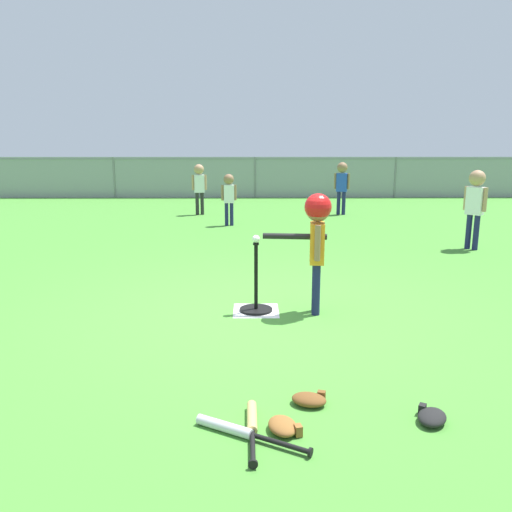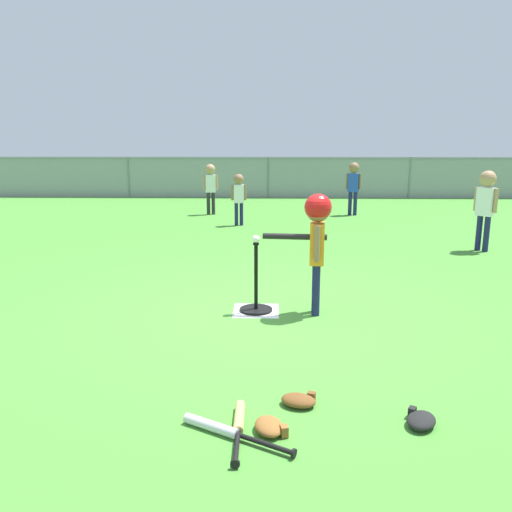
{
  "view_description": "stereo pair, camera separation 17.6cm",
  "coord_description": "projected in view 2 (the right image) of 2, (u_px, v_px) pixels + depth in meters",
  "views": [
    {
      "loc": [
        -0.1,
        -4.68,
        1.64
      ],
      "look_at": [
        -0.06,
        0.14,
        0.55
      ],
      "focal_mm": 36.48,
      "sensor_mm": 36.0,
      "label": 1
    },
    {
      "loc": [
        0.07,
        -4.68,
        1.64
      ],
      "look_at": [
        -0.06,
        0.14,
        0.55
      ],
      "focal_mm": 36.48,
      "sensor_mm": 36.0,
      "label": 2
    }
  ],
  "objects": [
    {
      "name": "ground_plane",
      "position": [
        262.0,
        316.0,
        4.92
      ],
      "size": [
        60.0,
        60.0,
        0.0
      ],
      "primitive_type": "plane",
      "color": "#478C33"
    },
    {
      "name": "home_plate",
      "position": [
        256.0,
        311.0,
        5.07
      ],
      "size": [
        0.44,
        0.44,
        0.01
      ],
      "primitive_type": "cube",
      "color": "white",
      "rests_on": "ground_plane"
    },
    {
      "name": "batting_tee",
      "position": [
        256.0,
        300.0,
        5.04
      ],
      "size": [
        0.32,
        0.32,
        0.68
      ],
      "color": "black",
      "rests_on": "ground_plane"
    },
    {
      "name": "baseball_on_tee",
      "position": [
        256.0,
        239.0,
        4.91
      ],
      "size": [
        0.07,
        0.07,
        0.07
      ],
      "primitive_type": "sphere",
      "color": "white",
      "rests_on": "batting_tee"
    },
    {
      "name": "batter_child",
      "position": [
        317.0,
        229.0,
        4.82
      ],
      "size": [
        0.64,
        0.33,
        1.15
      ],
      "color": "#191E4C",
      "rests_on": "ground_plane"
    },
    {
      "name": "fielder_deep_left",
      "position": [
        486.0,
        200.0,
        7.63
      ],
      "size": [
        0.26,
        0.28,
        1.19
      ],
      "color": "#191E4C",
      "rests_on": "ground_plane"
    },
    {
      "name": "fielder_near_left",
      "position": [
        353.0,
        181.0,
        11.32
      ],
      "size": [
        0.33,
        0.23,
        1.15
      ],
      "color": "#191E4C",
      "rests_on": "ground_plane"
    },
    {
      "name": "fielder_deep_right",
      "position": [
        210.0,
        182.0,
        11.42
      ],
      "size": [
        0.32,
        0.22,
        1.11
      ],
      "color": "#262626",
      "rests_on": "ground_plane"
    },
    {
      "name": "fielder_deep_center",
      "position": [
        239.0,
        193.0,
        9.96
      ],
      "size": [
        0.29,
        0.2,
        0.99
      ],
      "color": "#191E4C",
      "rests_on": "ground_plane"
    },
    {
      "name": "spare_bat_silver",
      "position": [
        222.0,
        429.0,
        2.94
      ],
      "size": [
        0.65,
        0.39,
        0.06
      ],
      "color": "silver",
      "rests_on": "ground_plane"
    },
    {
      "name": "spare_bat_wood",
      "position": [
        239.0,
        423.0,
        3.01
      ],
      "size": [
        0.06,
        0.62,
        0.06
      ],
      "color": "#DBB266",
      "rests_on": "ground_plane"
    },
    {
      "name": "glove_by_plate",
      "position": [
        421.0,
        420.0,
        3.03
      ],
      "size": [
        0.25,
        0.27,
        0.07
      ],
      "color": "black",
      "rests_on": "ground_plane"
    },
    {
      "name": "glove_near_bats",
      "position": [
        299.0,
        400.0,
        3.26
      ],
      "size": [
        0.26,
        0.22,
        0.07
      ],
      "color": "brown",
      "rests_on": "ground_plane"
    },
    {
      "name": "glove_tossed_aside",
      "position": [
        270.0,
        427.0,
        2.96
      ],
      "size": [
        0.21,
        0.25,
        0.07
      ],
      "color": "brown",
      "rests_on": "ground_plane"
    },
    {
      "name": "outfield_fence",
      "position": [
        268.0,
        176.0,
        14.77
      ],
      "size": [
        16.06,
        0.06,
        1.15
      ],
      "color": "slate",
      "rests_on": "ground_plane"
    }
  ]
}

